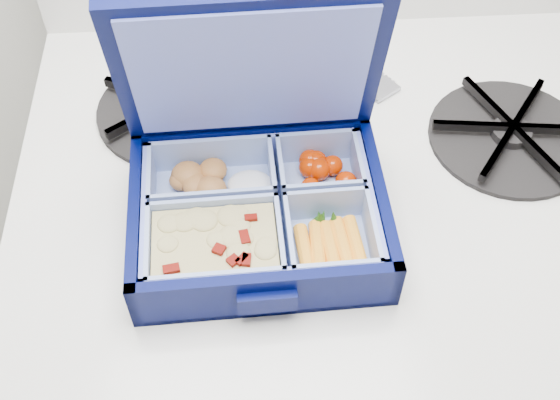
{
  "coord_description": "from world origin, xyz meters",
  "views": [
    {
      "loc": [
        -0.44,
        1.26,
        1.4
      ],
      "look_at": [
        -0.41,
        1.64,
        0.93
      ],
      "focal_mm": 45.0,
      "sensor_mm": 36.0,
      "label": 1
    }
  ],
  "objects_px": {
    "bento_box": "(259,215)",
    "fork": "(315,129)",
    "stove": "(313,380)",
    "burner_grate": "(512,131)"
  },
  "relations": [
    {
      "from": "bento_box",
      "to": "fork",
      "type": "relative_size",
      "value": 1.1
    },
    {
      "from": "stove",
      "to": "fork",
      "type": "distance_m",
      "value": 0.46
    },
    {
      "from": "bento_box",
      "to": "burner_grate",
      "type": "distance_m",
      "value": 0.27
    },
    {
      "from": "bento_box",
      "to": "fork",
      "type": "xyz_separation_m",
      "value": [
        0.06,
        0.12,
        -0.02
      ]
    },
    {
      "from": "stove",
      "to": "bento_box",
      "type": "xyz_separation_m",
      "value": [
        -0.07,
        -0.06,
        0.47
      ]
    },
    {
      "from": "bento_box",
      "to": "fork",
      "type": "bearing_deg",
      "value": 61.42
    },
    {
      "from": "stove",
      "to": "burner_grate",
      "type": "bearing_deg",
      "value": 13.04
    },
    {
      "from": "stove",
      "to": "fork",
      "type": "bearing_deg",
      "value": 98.07
    },
    {
      "from": "burner_grate",
      "to": "fork",
      "type": "relative_size",
      "value": 0.81
    },
    {
      "from": "burner_grate",
      "to": "fork",
      "type": "distance_m",
      "value": 0.19
    }
  ]
}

